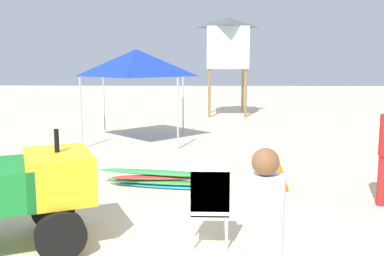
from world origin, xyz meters
TOP-DOWN VIEW (x-y plane):
  - stacked_plastic_chairs at (0.94, 0.72)m, footprint 0.48×0.48m
  - surfboard_pile at (0.12, 3.33)m, footprint 2.57×0.74m
  - lifeguard_near_center at (1.35, -1.21)m, footprint 0.32×0.32m
  - popup_canopy at (-1.20, 8.34)m, footprint 2.69×2.69m
  - lifeguard_tower at (1.80, 14.81)m, footprint 1.98×1.98m
  - traffic_cone_near at (2.22, 3.25)m, footprint 0.41×0.41m

SIDE VIEW (x-z plane):
  - surfboard_pile at x=0.12m, z-range 0.01..0.33m
  - traffic_cone_near at x=2.22m, z-range 0.00..0.58m
  - stacked_plastic_chairs at x=0.94m, z-range 0.10..1.21m
  - lifeguard_near_center at x=1.35m, z-range 0.12..1.79m
  - popup_canopy at x=-1.20m, z-range 0.97..3.70m
  - lifeguard_tower at x=1.80m, z-range 1.04..5.37m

